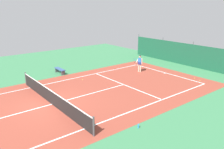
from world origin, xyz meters
TOP-DOWN VIEW (x-y plane):
  - ground_plane at (0.00, 0.00)m, footprint 36.00×36.00m
  - court_surface at (0.00, 0.00)m, footprint 11.02×26.60m
  - tennis_net at (0.00, 0.00)m, footprint 10.12×0.10m
  - back_fence at (-0.00, 16.53)m, footprint 16.30×0.98m
  - tennis_player at (-1.96, 10.20)m, footprint 0.61×0.81m
  - tennis_ball_near_player at (3.43, 12.28)m, footprint 0.07×0.07m
  - tennis_ball_midcourt at (-3.22, 4.37)m, footprint 0.07×0.07m
  - tennis_ball_by_sideline at (2.74, 12.51)m, footprint 0.07×0.07m
  - courtside_bench at (-6.31, 3.70)m, footprint 1.60×0.40m
  - water_bottle at (5.84, 2.34)m, footprint 0.08×0.08m

SIDE VIEW (x-z plane):
  - ground_plane at x=0.00m, z-range 0.00..0.00m
  - court_surface at x=0.00m, z-range 0.00..0.01m
  - tennis_ball_near_player at x=3.43m, z-range 0.00..0.07m
  - tennis_ball_midcourt at x=-3.22m, z-range 0.00..0.07m
  - tennis_ball_by_sideline at x=2.74m, z-range 0.00..0.07m
  - water_bottle at x=5.84m, z-range 0.00..0.24m
  - courtside_bench at x=-6.31m, z-range 0.13..0.62m
  - tennis_net at x=0.00m, z-range -0.04..1.06m
  - back_fence at x=0.00m, z-range -0.68..2.02m
  - tennis_player at x=-1.96m, z-range 0.14..1.78m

